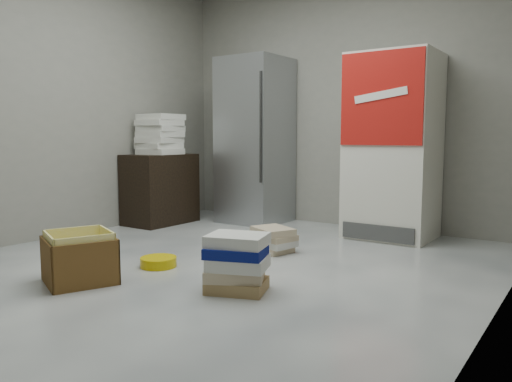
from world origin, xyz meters
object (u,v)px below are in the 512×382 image
Objects in this scene: coke_cooler at (393,147)px; phonebook_stack_main at (237,263)px; wood_shelf at (160,189)px; steel_fridge at (255,141)px; cardboard_box at (80,261)px.

phonebook_stack_main is (-0.21, -2.29, -0.72)m from coke_cooler.
phonebook_stack_main is at bearing -34.46° from wood_shelf.
phonebook_stack_main is (1.44, -2.29, -0.76)m from steel_fridge.
steel_fridge is 3.30× the size of cardboard_box.
cardboard_box is at bearing -176.40° from phonebook_stack_main.
phonebook_stack_main is 0.84× the size of cardboard_box.
coke_cooler is 3.71× the size of phonebook_stack_main.
coke_cooler is 3.12× the size of cardboard_box.
phonebook_stack_main reaches higher than cardboard_box.
wood_shelf is 1.65× the size of phonebook_stack_main.
coke_cooler is at bearing -0.18° from steel_fridge.
steel_fridge is 1.06× the size of coke_cooler.
steel_fridge reaches higher than coke_cooler.
cardboard_box is at bearing -57.98° from wood_shelf.
steel_fridge is 3.92× the size of phonebook_stack_main.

